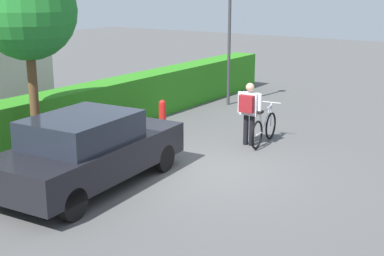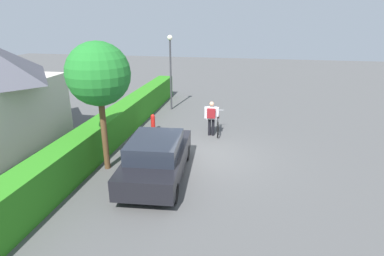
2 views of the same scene
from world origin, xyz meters
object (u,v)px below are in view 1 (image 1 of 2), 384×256
object	(u,v)px
bicycle	(264,129)
fire_hydrant	(162,114)
tree_kerbside	(27,12)
parked_car_near	(88,150)
street_lamp	(230,23)
person_rider	(249,108)

from	to	relation	value
bicycle	fire_hydrant	distance (m)	3.01
tree_kerbside	fire_hydrant	distance (m)	4.94
parked_car_near	street_lamp	bearing A→B (deg)	10.87
parked_car_near	person_rider	bearing A→B (deg)	-16.50
bicycle	person_rider	size ratio (longest dim) A/B	1.07
tree_kerbside	street_lamp	bearing A→B (deg)	-3.02
person_rider	fire_hydrant	distance (m)	2.79
parked_car_near	person_rider	xyz separation A→B (m)	(4.23, -1.25, 0.19)
person_rider	fire_hydrant	xyz separation A→B (m)	(0.10, 2.74, -0.53)
bicycle	person_rider	world-z (taller)	person_rider
bicycle	street_lamp	bearing A→B (deg)	41.61
parked_car_near	street_lamp	world-z (taller)	street_lamp
parked_car_near	fire_hydrant	size ratio (longest dim) A/B	5.33
street_lamp	parked_car_near	bearing A→B (deg)	-169.13
bicycle	street_lamp	xyz separation A→B (m)	(3.43, 3.05, 2.29)
parked_car_near	street_lamp	size ratio (longest dim) A/B	1.05
person_rider	tree_kerbside	xyz separation A→B (m)	(-3.87, 3.19, 2.38)
street_lamp	tree_kerbside	xyz separation A→B (m)	(-7.65, 0.40, 0.64)
street_lamp	fire_hydrant	bearing A→B (deg)	-179.22
street_lamp	tree_kerbside	world-z (taller)	tree_kerbside
parked_car_near	bicycle	world-z (taller)	parked_car_near
parked_car_near	bicycle	xyz separation A→B (m)	(4.57, -1.51, -0.36)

